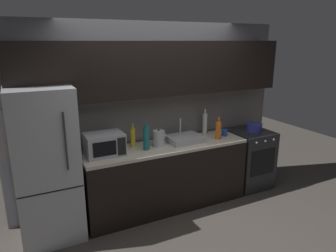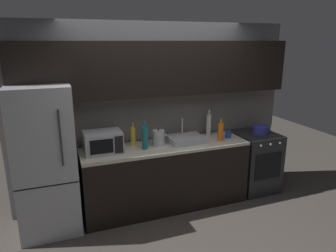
{
  "view_description": "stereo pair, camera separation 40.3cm",
  "coord_description": "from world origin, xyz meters",
  "px_view_note": "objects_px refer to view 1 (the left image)",
  "views": [
    {
      "loc": [
        -1.73,
        -2.62,
        2.25
      ],
      "look_at": [
        0.03,
        0.9,
        1.16
      ],
      "focal_mm": 33.09,
      "sensor_mm": 36.0,
      "label": 1
    },
    {
      "loc": [
        -1.36,
        -2.78,
        2.25
      ],
      "look_at": [
        0.03,
        0.9,
        1.16
      ],
      "focal_mm": 33.09,
      "sensor_mm": 36.0,
      "label": 2
    }
  ],
  "objects_px": {
    "wine_bottle_teal": "(146,138)",
    "wine_bottle_orange": "(218,130)",
    "oven_range": "(249,158)",
    "kettle": "(159,138)",
    "refrigerator": "(46,165)",
    "microwave": "(104,144)",
    "wine_bottle_yellow": "(133,137)",
    "mug_blue": "(224,133)",
    "cooking_pot": "(254,127)",
    "wine_bottle_white": "(205,123)"
  },
  "relations": [
    {
      "from": "wine_bottle_teal",
      "to": "wine_bottle_orange",
      "type": "height_order",
      "value": "wine_bottle_teal"
    },
    {
      "from": "wine_bottle_teal",
      "to": "wine_bottle_orange",
      "type": "distance_m",
      "value": 1.08
    },
    {
      "from": "oven_range",
      "to": "kettle",
      "type": "relative_size",
      "value": 3.86
    },
    {
      "from": "refrigerator",
      "to": "microwave",
      "type": "relative_size",
      "value": 3.88
    },
    {
      "from": "kettle",
      "to": "wine_bottle_yellow",
      "type": "bearing_deg",
      "value": 156.58
    },
    {
      "from": "wine_bottle_orange",
      "to": "mug_blue",
      "type": "distance_m",
      "value": 0.21
    },
    {
      "from": "wine_bottle_yellow",
      "to": "wine_bottle_teal",
      "type": "xyz_separation_m",
      "value": [
        0.11,
        -0.2,
        0.03
      ]
    },
    {
      "from": "refrigerator",
      "to": "kettle",
      "type": "xyz_separation_m",
      "value": [
        1.41,
        0.02,
        0.11
      ]
    },
    {
      "from": "wine_bottle_teal",
      "to": "cooking_pot",
      "type": "relative_size",
      "value": 1.47
    },
    {
      "from": "oven_range",
      "to": "microwave",
      "type": "distance_m",
      "value": 2.37
    },
    {
      "from": "kettle",
      "to": "wine_bottle_teal",
      "type": "bearing_deg",
      "value": -162.19
    },
    {
      "from": "kettle",
      "to": "wine_bottle_white",
      "type": "distance_m",
      "value": 0.87
    },
    {
      "from": "kettle",
      "to": "wine_bottle_orange",
      "type": "xyz_separation_m",
      "value": [
        0.88,
        -0.11,
        0.02
      ]
    },
    {
      "from": "wine_bottle_white",
      "to": "mug_blue",
      "type": "height_order",
      "value": "wine_bottle_white"
    },
    {
      "from": "kettle",
      "to": "wine_bottle_orange",
      "type": "distance_m",
      "value": 0.88
    },
    {
      "from": "wine_bottle_white",
      "to": "kettle",
      "type": "bearing_deg",
      "value": -167.3
    },
    {
      "from": "wine_bottle_yellow",
      "to": "wine_bottle_white",
      "type": "distance_m",
      "value": 1.16
    },
    {
      "from": "wine_bottle_teal",
      "to": "microwave",
      "type": "bearing_deg",
      "value": 173.01
    },
    {
      "from": "wine_bottle_white",
      "to": "mug_blue",
      "type": "distance_m",
      "value": 0.32
    },
    {
      "from": "refrigerator",
      "to": "wine_bottle_yellow",
      "type": "bearing_deg",
      "value": 8.04
    },
    {
      "from": "refrigerator",
      "to": "oven_range",
      "type": "height_order",
      "value": "refrigerator"
    },
    {
      "from": "refrigerator",
      "to": "mug_blue",
      "type": "bearing_deg",
      "value": -0.13
    },
    {
      "from": "wine_bottle_white",
      "to": "wine_bottle_orange",
      "type": "distance_m",
      "value": 0.3
    },
    {
      "from": "wine_bottle_white",
      "to": "wine_bottle_orange",
      "type": "xyz_separation_m",
      "value": [
        0.03,
        -0.3,
        -0.03
      ]
    },
    {
      "from": "kettle",
      "to": "mug_blue",
      "type": "distance_m",
      "value": 1.05
    },
    {
      "from": "kettle",
      "to": "wine_bottle_orange",
      "type": "bearing_deg",
      "value": -7.18
    },
    {
      "from": "oven_range",
      "to": "microwave",
      "type": "bearing_deg",
      "value": 179.51
    },
    {
      "from": "oven_range",
      "to": "kettle",
      "type": "xyz_separation_m",
      "value": [
        -1.57,
        0.02,
        0.55
      ]
    },
    {
      "from": "kettle",
      "to": "wine_bottle_teal",
      "type": "relative_size",
      "value": 0.64
    },
    {
      "from": "wine_bottle_orange",
      "to": "cooking_pot",
      "type": "height_order",
      "value": "wine_bottle_orange"
    },
    {
      "from": "refrigerator",
      "to": "kettle",
      "type": "bearing_deg",
      "value": 0.82
    },
    {
      "from": "microwave",
      "to": "mug_blue",
      "type": "xyz_separation_m",
      "value": [
        1.78,
        -0.02,
        -0.09
      ]
    },
    {
      "from": "kettle",
      "to": "oven_range",
      "type": "bearing_deg",
      "value": -0.79
    },
    {
      "from": "refrigerator",
      "to": "oven_range",
      "type": "xyz_separation_m",
      "value": [
        2.98,
        -0.0,
        -0.44
      ]
    },
    {
      "from": "oven_range",
      "to": "wine_bottle_teal",
      "type": "distance_m",
      "value": 1.87
    },
    {
      "from": "wine_bottle_yellow",
      "to": "mug_blue",
      "type": "height_order",
      "value": "wine_bottle_yellow"
    },
    {
      "from": "kettle",
      "to": "wine_bottle_white",
      "type": "relative_size",
      "value": 0.61
    },
    {
      "from": "oven_range",
      "to": "cooking_pot",
      "type": "bearing_deg",
      "value": 1.67
    },
    {
      "from": "wine_bottle_yellow",
      "to": "cooking_pot",
      "type": "distance_m",
      "value": 1.93
    },
    {
      "from": "wine_bottle_white",
      "to": "cooking_pot",
      "type": "height_order",
      "value": "wine_bottle_white"
    },
    {
      "from": "wine_bottle_white",
      "to": "wine_bottle_orange",
      "type": "bearing_deg",
      "value": -84.27
    },
    {
      "from": "kettle",
      "to": "wine_bottle_white",
      "type": "height_order",
      "value": "wine_bottle_white"
    },
    {
      "from": "kettle",
      "to": "cooking_pot",
      "type": "xyz_separation_m",
      "value": [
        1.61,
        -0.02,
        -0.04
      ]
    },
    {
      "from": "microwave",
      "to": "wine_bottle_white",
      "type": "xyz_separation_m",
      "value": [
        1.58,
        0.19,
        0.03
      ]
    },
    {
      "from": "microwave",
      "to": "mug_blue",
      "type": "height_order",
      "value": "microwave"
    },
    {
      "from": "wine_bottle_teal",
      "to": "wine_bottle_orange",
      "type": "relative_size",
      "value": 1.15
    },
    {
      "from": "oven_range",
      "to": "kettle",
      "type": "bearing_deg",
      "value": 179.21
    },
    {
      "from": "microwave",
      "to": "wine_bottle_white",
      "type": "height_order",
      "value": "wine_bottle_white"
    },
    {
      "from": "oven_range",
      "to": "wine_bottle_white",
      "type": "distance_m",
      "value": 0.97
    },
    {
      "from": "wine_bottle_teal",
      "to": "wine_bottle_white",
      "type": "relative_size",
      "value": 0.95
    }
  ]
}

